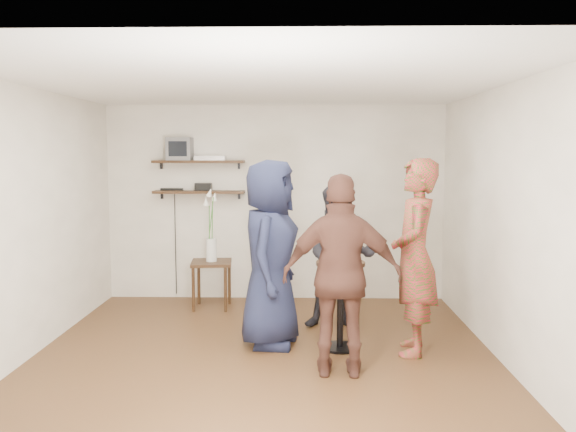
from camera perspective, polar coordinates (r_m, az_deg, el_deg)
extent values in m
cube|color=#3F2214|center=(5.98, -2.32, -13.48)|extent=(4.50, 5.00, 0.04)
cube|color=white|center=(5.68, -2.44, 12.52)|extent=(4.50, 5.00, 0.04)
cube|color=silver|center=(8.18, -1.21, 1.27)|extent=(4.50, 0.04, 2.60)
cube|color=silver|center=(3.20, -5.38, -6.19)|extent=(4.50, 0.04, 2.60)
cube|color=silver|center=(6.26, -23.61, -0.70)|extent=(0.04, 5.00, 2.60)
cube|color=silver|center=(5.98, 19.89, -0.84)|extent=(0.04, 5.00, 2.60)
cube|color=black|center=(8.12, -8.36, 5.05)|extent=(1.20, 0.25, 0.04)
cube|color=black|center=(8.14, -8.32, 2.24)|extent=(1.20, 0.25, 0.04)
cube|color=#59595B|center=(8.17, -10.08, 6.21)|extent=(0.32, 0.30, 0.30)
cube|color=silver|center=(8.10, -7.26, 5.40)|extent=(0.40, 0.24, 0.06)
cube|color=black|center=(8.12, -7.92, 2.71)|extent=(0.22, 0.10, 0.10)
cube|color=black|center=(8.26, -10.82, 2.47)|extent=(0.30, 0.05, 0.03)
cube|color=black|center=(7.79, -7.17, -4.37)|extent=(0.55, 0.55, 0.04)
cylinder|color=black|center=(7.68, -8.85, -6.81)|extent=(0.04, 0.04, 0.56)
cylinder|color=black|center=(7.62, -5.87, -6.88)|extent=(0.04, 0.04, 0.56)
cylinder|color=black|center=(8.07, -8.34, -6.19)|extent=(0.04, 0.04, 0.56)
cylinder|color=black|center=(8.01, -5.51, -6.24)|extent=(0.04, 0.04, 0.56)
cylinder|color=silver|center=(7.76, -7.19, -3.17)|extent=(0.14, 0.14, 0.29)
cylinder|color=#2C6F1F|center=(7.72, -7.36, -1.01)|extent=(0.01, 0.07, 0.53)
cone|color=white|center=(7.69, -7.69, 1.38)|extent=(0.07, 0.08, 0.12)
cylinder|color=#2C6F1F|center=(7.72, -7.10, -0.79)|extent=(0.03, 0.05, 0.59)
cone|color=white|center=(7.70, -6.89, 1.83)|extent=(0.10, 0.12, 0.12)
cylinder|color=#2C6F1F|center=(7.70, -7.24, -0.60)|extent=(0.09, 0.08, 0.64)
cone|color=white|center=(7.63, -7.31, 2.22)|extent=(0.12, 0.12, 0.12)
cylinder|color=black|center=(6.09, 4.94, -4.45)|extent=(0.49, 0.49, 0.04)
cylinder|color=black|center=(6.19, 4.91, -8.38)|extent=(0.07, 0.07, 0.83)
cylinder|color=black|center=(6.31, 4.87, -12.14)|extent=(0.38, 0.38, 0.03)
cylinder|color=silver|center=(6.07, 4.22, -4.28)|extent=(0.07, 0.07, 0.00)
cylinder|color=silver|center=(6.06, 4.23, -3.80)|extent=(0.01, 0.01, 0.10)
cylinder|color=silver|center=(6.04, 4.24, -2.78)|extent=(0.07, 0.07, 0.12)
cylinder|color=#E6B85E|center=(6.05, 4.23, -3.01)|extent=(0.07, 0.07, 0.07)
cylinder|color=silver|center=(6.05, 5.51, -4.33)|extent=(0.06, 0.06, 0.00)
cylinder|color=silver|center=(6.04, 5.52, -3.89)|extent=(0.01, 0.01, 0.09)
cylinder|color=silver|center=(6.02, 5.53, -2.95)|extent=(0.07, 0.07, 0.11)
cylinder|color=#E6B85E|center=(6.03, 5.53, -3.17)|extent=(0.06, 0.06, 0.06)
cylinder|color=silver|center=(6.15, 4.67, -4.14)|extent=(0.06, 0.06, 0.00)
cylinder|color=silver|center=(6.14, 4.67, -3.69)|extent=(0.01, 0.01, 0.09)
cylinder|color=silver|center=(6.13, 4.68, -2.72)|extent=(0.07, 0.07, 0.12)
cylinder|color=#E6B85E|center=(6.13, 4.68, -2.94)|extent=(0.07, 0.07, 0.06)
cylinder|color=silver|center=(6.11, 5.13, -4.22)|extent=(0.06, 0.06, 0.00)
cylinder|color=silver|center=(6.10, 5.14, -3.81)|extent=(0.01, 0.01, 0.08)
cylinder|color=silver|center=(6.09, 5.15, -2.95)|extent=(0.06, 0.06, 0.10)
cylinder|color=#E6B85E|center=(6.09, 5.14, -3.15)|extent=(0.06, 0.06, 0.06)
imported|color=red|center=(6.07, 11.76, -3.76)|extent=(0.55, 0.75, 1.92)
imported|color=black|center=(6.81, 4.87, -3.85)|extent=(0.82, 0.65, 1.62)
imported|color=#151931|center=(6.19, -1.71, -3.53)|extent=(0.75, 1.01, 1.90)
imported|color=#4B2920|center=(5.38, 5.09, -5.60)|extent=(1.07, 0.48, 1.79)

